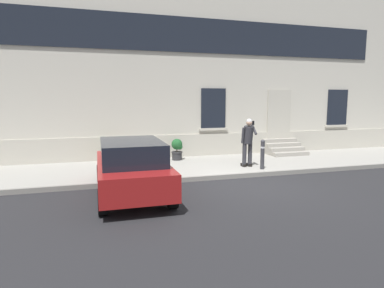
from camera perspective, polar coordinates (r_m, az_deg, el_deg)
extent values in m
plane|color=#232326|center=(10.03, 9.59, -7.15)|extent=(80.00, 80.00, 0.00)
cube|color=#99968E|center=(12.52, 4.01, -3.73)|extent=(24.00, 3.60, 0.15)
cube|color=gray|center=(10.84, 7.43, -5.58)|extent=(24.00, 0.12, 0.15)
cube|color=beige|center=(14.69, 0.69, 12.38)|extent=(24.00, 1.40, 7.50)
cube|color=#BCB7A8|center=(14.10, 1.52, -0.46)|extent=(24.00, 0.08, 1.10)
cube|color=brown|center=(15.53, 14.94, 4.82)|extent=(1.00, 0.08, 2.10)
cube|color=#BCB7A8|center=(15.51, 14.99, 5.00)|extent=(1.16, 0.06, 2.24)
cube|color=black|center=(14.13, 3.75, 6.26)|extent=(1.10, 0.06, 1.70)
cube|color=#BCB7A8|center=(14.16, 3.76, 2.61)|extent=(1.30, 0.12, 0.10)
cube|color=black|center=(17.39, 24.09, 5.88)|extent=(1.10, 0.06, 1.70)
cube|color=#BCB7A8|center=(17.41, 23.99, 2.92)|extent=(1.30, 0.12, 0.10)
cube|color=black|center=(14.19, 1.61, 18.45)|extent=(16.80, 0.06, 1.40)
cube|color=#9E998E|center=(14.78, 16.91, -1.67)|extent=(1.67, 0.32, 0.16)
cube|color=#9E998E|center=(15.03, 16.26, -1.18)|extent=(1.67, 0.32, 0.32)
cube|color=#9E998E|center=(15.29, 15.63, -0.71)|extent=(1.67, 0.32, 0.48)
cube|color=#9E998E|center=(15.55, 15.02, -0.26)|extent=(1.67, 0.32, 0.64)
cube|color=maroon|center=(8.93, -10.54, -4.93)|extent=(1.77, 4.01, 0.64)
cube|color=black|center=(8.67, -10.54, -1.27)|extent=(1.55, 2.41, 0.56)
cube|color=black|center=(10.94, -11.64, -3.81)|extent=(1.66, 0.11, 0.20)
cube|color=yellow|center=(10.90, -11.66, -2.88)|extent=(0.52, 0.02, 0.12)
cube|color=#B21414|center=(10.82, -15.68, -1.69)|extent=(0.16, 0.04, 0.18)
cube|color=#B21414|center=(10.94, -7.76, -1.37)|extent=(0.16, 0.04, 0.18)
cube|color=maroon|center=(10.56, -11.62, -0.25)|extent=(1.49, 0.07, 0.60)
cylinder|color=black|center=(7.61, -15.39, -9.79)|extent=(0.20, 0.60, 0.60)
cylinder|color=black|center=(7.80, -3.48, -9.11)|extent=(0.20, 0.60, 0.60)
cylinder|color=black|center=(10.32, -15.74, -5.19)|extent=(0.20, 0.60, 0.60)
cylinder|color=black|center=(10.46, -6.97, -4.79)|extent=(0.20, 0.60, 0.60)
cylinder|color=#333338|center=(11.62, 12.23, -2.02)|extent=(0.14, 0.14, 0.95)
sphere|color=#333338|center=(11.55, 12.30, 0.40)|extent=(0.15, 0.15, 0.15)
cylinder|color=silver|center=(11.58, 12.27, -0.58)|extent=(0.15, 0.15, 0.06)
cylinder|color=#333338|center=(10.35, -7.59, -3.10)|extent=(0.14, 0.14, 0.95)
sphere|color=#333338|center=(10.27, -7.64, -0.38)|extent=(0.15, 0.15, 0.15)
cylinder|color=silver|center=(10.30, -7.62, -1.48)|extent=(0.15, 0.15, 0.06)
cylinder|color=#2D2D33|center=(11.91, 9.16, -1.83)|extent=(0.15, 0.15, 0.82)
cube|color=black|center=(12.04, 9.00, -3.66)|extent=(0.12, 0.28, 0.10)
cylinder|color=#2D2D33|center=(12.01, 10.11, -1.77)|extent=(0.15, 0.15, 0.82)
cube|color=black|center=(12.13, 9.94, -3.59)|extent=(0.12, 0.28, 0.10)
cylinder|color=#2D2D33|center=(11.83, 9.81, 1.60)|extent=(0.34, 0.42, 0.66)
sphere|color=tan|center=(11.73, 9.98, 3.73)|extent=(0.22, 0.22, 0.22)
sphere|color=silver|center=(11.73, 9.99, 3.88)|extent=(0.21, 0.21, 0.21)
cylinder|color=#2D2D33|center=(11.70, 8.91, 1.49)|extent=(0.09, 0.16, 0.57)
cylinder|color=#2D2D33|center=(11.87, 10.77, 2.60)|extent=(0.09, 0.43, 0.40)
cube|color=black|center=(11.79, 10.68, 3.63)|extent=(0.07, 0.02, 0.15)
cylinder|color=#B25B38|center=(12.86, -14.31, -2.53)|extent=(0.40, 0.40, 0.34)
cylinder|color=#B25B38|center=(12.84, -14.33, -1.92)|extent=(0.44, 0.44, 0.05)
cylinder|color=#47331E|center=(12.81, -14.35, -1.26)|extent=(0.04, 0.04, 0.24)
sphere|color=#4C843D|center=(12.79, -14.38, -0.46)|extent=(0.44, 0.44, 0.44)
sphere|color=#4C843D|center=(12.76, -13.90, -0.92)|extent=(0.24, 0.24, 0.24)
cylinder|color=#2D2D30|center=(13.17, -2.65, -2.06)|extent=(0.40, 0.40, 0.34)
cylinder|color=#2D2D30|center=(13.15, -2.65, -1.46)|extent=(0.44, 0.44, 0.05)
cylinder|color=#47331E|center=(13.12, -2.66, -0.81)|extent=(0.04, 0.04, 0.24)
sphere|color=#1E5628|center=(13.10, -2.66, -0.04)|extent=(0.44, 0.44, 0.44)
sphere|color=#1E5628|center=(13.09, -2.18, -0.48)|extent=(0.24, 0.24, 0.24)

